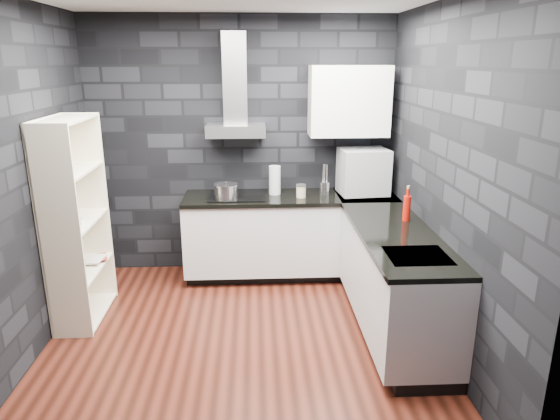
{
  "coord_description": "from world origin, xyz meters",
  "views": [
    {
      "loc": [
        0.14,
        -3.69,
        2.25
      ],
      "look_at": [
        0.35,
        0.45,
        1.0
      ],
      "focal_mm": 32.0,
      "sensor_mm": 36.0,
      "label": 1
    }
  ],
  "objects": [
    {
      "name": "red_bottle",
      "position": [
        1.45,
        0.41,
        1.01
      ],
      "size": [
        0.07,
        0.07,
        0.22
      ],
      "primitive_type": "cylinder",
      "rotation": [
        0.0,
        0.0,
        0.05
      ],
      "color": "#A31107",
      "rests_on": "counter_right_top"
    },
    {
      "name": "book_second",
      "position": [
        -1.44,
        0.67,
        0.59
      ],
      "size": [
        0.17,
        0.03,
        0.23
      ],
      "primitive_type": "imported",
      "rotation": [
        0.0,
        0.0,
        -0.09
      ],
      "color": "#B2B2B2",
      "rests_on": "bookshelf"
    },
    {
      "name": "wall_right",
      "position": [
        1.62,
        0.0,
        1.35
      ],
      "size": [
        0.05,
        3.2,
        2.7
      ],
      "primitive_type": "cube",
      "color": "black",
      "rests_on": "ground"
    },
    {
      "name": "sink_rim",
      "position": [
        1.3,
        -0.4,
        0.89
      ],
      "size": [
        0.44,
        0.4,
        0.01
      ],
      "primitive_type": "cube",
      "color": "#AEAEB2",
      "rests_on": "counter_right_top"
    },
    {
      "name": "glass_vase",
      "position": [
        0.34,
        1.37,
        1.05
      ],
      "size": [
        0.13,
        0.13,
        0.3
      ],
      "primitive_type": "cylinder",
      "rotation": [
        0.0,
        0.0,
        -0.12
      ],
      "color": "silver",
      "rests_on": "counter_back_top"
    },
    {
      "name": "cooktop",
      "position": [
        -0.05,
        1.3,
        0.91
      ],
      "size": [
        0.58,
        0.5,
        0.01
      ],
      "primitive_type": "cube",
      "color": "black",
      "rests_on": "counter_back_top"
    },
    {
      "name": "bookshelf",
      "position": [
        -1.42,
        0.51,
        0.9
      ],
      "size": [
        0.51,
        0.85,
        1.8
      ],
      "primitive_type": "cube",
      "rotation": [
        0.0,
        0.0,
        0.22
      ],
      "color": "#EDE3C4",
      "rests_on": "ground"
    },
    {
      "name": "storage_jar",
      "position": [
        0.6,
        1.22,
        0.96
      ],
      "size": [
        0.12,
        0.12,
        0.12
      ],
      "primitive_type": "cylinder",
      "rotation": [
        0.0,
        0.0,
        0.21
      ],
      "color": "#CBB98E",
      "rests_on": "counter_back_top"
    },
    {
      "name": "utensil_crock",
      "position": [
        0.86,
        1.33,
        0.97
      ],
      "size": [
        0.1,
        0.1,
        0.13
      ],
      "primitive_type": "cylinder",
      "rotation": [
        0.0,
        0.0,
        -0.01
      ],
      "color": "silver",
      "rests_on": "counter_back_top"
    },
    {
      "name": "ground",
      "position": [
        0.0,
        0.0,
        0.0
      ],
      "size": [
        3.2,
        3.2,
        0.0
      ],
      "primitive_type": "plane",
      "color": "#491C12"
    },
    {
      "name": "fruit_bowl",
      "position": [
        -1.42,
        0.38,
        0.94
      ],
      "size": [
        0.26,
        0.26,
        0.05
      ],
      "primitive_type": "imported",
      "rotation": [
        0.0,
        0.0,
        0.25
      ],
      "color": "white",
      "rests_on": "bookshelf"
    },
    {
      "name": "toekick_right",
      "position": [
        1.34,
        0.1,
        0.05
      ],
      "size": [
        0.5,
        1.78,
        0.1
      ],
      "primitive_type": "cube",
      "color": "black",
      "rests_on": "ground"
    },
    {
      "name": "pot",
      "position": [
        -0.16,
        1.16,
        0.98
      ],
      "size": [
        0.26,
        0.26,
        0.14
      ],
      "primitive_type": "cylinder",
      "rotation": [
        0.0,
        0.0,
        0.15
      ],
      "color": "silver",
      "rests_on": "cooktop"
    },
    {
      "name": "toekick_back",
      "position": [
        0.5,
        1.34,
        0.05
      ],
      "size": [
        2.18,
        0.5,
        0.1
      ],
      "primitive_type": "cube",
      "color": "black",
      "rests_on": "ground"
    },
    {
      "name": "counter_back_top",
      "position": [
        0.5,
        1.29,
        0.88
      ],
      "size": [
        2.2,
        0.62,
        0.04
      ],
      "primitive_type": "cube",
      "color": "black",
      "rests_on": "counter_back_cab"
    },
    {
      "name": "wall_back",
      "position": [
        0.0,
        1.62,
        1.35
      ],
      "size": [
        3.2,
        0.05,
        2.7
      ],
      "primitive_type": "cube",
      "color": "black",
      "rests_on": "ground"
    },
    {
      "name": "wall_front",
      "position": [
        0.0,
        -1.62,
        1.35
      ],
      "size": [
        3.2,
        0.05,
        2.7
      ],
      "primitive_type": "cube",
      "color": "black",
      "rests_on": "ground"
    },
    {
      "name": "upper_cabinet",
      "position": [
        1.1,
        1.43,
        1.85
      ],
      "size": [
        0.8,
        0.35,
        0.7
      ],
      "primitive_type": "cube",
      "color": "white",
      "rests_on": "wall_back"
    },
    {
      "name": "hood_chimney",
      "position": [
        -0.05,
        1.5,
        2.07
      ],
      "size": [
        0.24,
        0.2,
        0.9
      ],
      "primitive_type": "cube",
      "color": "#AEAEB2",
      "rests_on": "hood_body"
    },
    {
      "name": "counter_back_cab",
      "position": [
        0.5,
        1.3,
        0.48
      ],
      "size": [
        2.2,
        0.6,
        0.76
      ],
      "primitive_type": "cube",
      "color": "silver",
      "rests_on": "ground"
    },
    {
      "name": "counter_right_cab",
      "position": [
        1.3,
        0.1,
        0.48
      ],
      "size": [
        0.6,
        1.8,
        0.76
      ],
      "primitive_type": "cube",
      "color": "silver",
      "rests_on": "ground"
    },
    {
      "name": "counter_right_top",
      "position": [
        1.29,
        0.1,
        0.88
      ],
      "size": [
        0.62,
        1.8,
        0.04
      ],
      "primitive_type": "cube",
      "color": "black",
      "rests_on": "counter_right_cab"
    },
    {
      "name": "wall_left",
      "position": [
        -1.62,
        0.0,
        1.35
      ],
      "size": [
        0.05,
        3.2,
        2.7
      ],
      "primitive_type": "cube",
      "color": "black",
      "rests_on": "ground"
    },
    {
      "name": "counter_corner_top",
      "position": [
        1.3,
        1.3,
        0.88
      ],
      "size": [
        0.62,
        0.62,
        0.04
      ],
      "primitive_type": "cube",
      "color": "black",
      "rests_on": "counter_right_cab"
    },
    {
      "name": "hood_body",
      "position": [
        -0.05,
        1.43,
        1.56
      ],
      "size": [
        0.6,
        0.34,
        0.12
      ],
      "primitive_type": "cube",
      "color": "#AEAEB2",
      "rests_on": "wall_back"
    },
    {
      "name": "appliance_garage",
      "position": [
        1.27,
        1.35,
        1.12
      ],
      "size": [
        0.52,
        0.43,
        0.49
      ],
      "primitive_type": "cube",
      "rotation": [
        0.0,
        0.0,
        0.1
      ],
      "color": "#9FA2A6",
      "rests_on": "counter_back_top"
    },
    {
      "name": "book_red",
      "position": [
        -1.41,
        0.69,
        0.57
      ],
      "size": [
        0.15,
        0.07,
        0.2
      ],
      "primitive_type": "imported",
      "rotation": [
        0.0,
        0.0,
        0.31
      ],
      "color": "maroon",
      "rests_on": "bookshelf"
    }
  ]
}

